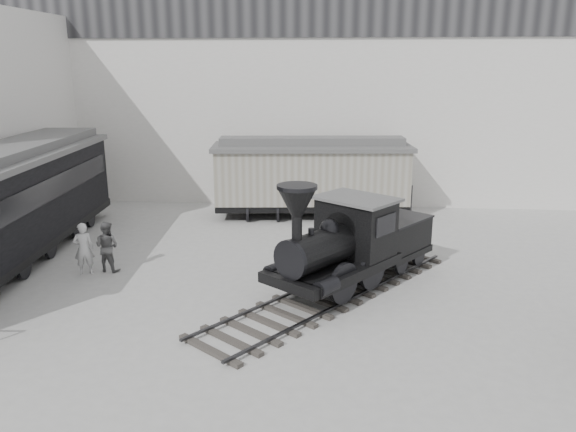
# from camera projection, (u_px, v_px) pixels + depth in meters

# --- Properties ---
(ground) EXTENTS (90.00, 90.00, 0.00)m
(ground) POSITION_uv_depth(u_px,v_px,m) (262.00, 330.00, 14.83)
(ground) COLOR #9E9E9B
(north_wall) EXTENTS (34.00, 2.51, 11.00)m
(north_wall) POSITION_uv_depth(u_px,v_px,m) (299.00, 90.00, 27.79)
(north_wall) COLOR silver
(north_wall) RESTS_ON ground
(locomotive) EXTENTS (7.97, 9.36, 3.58)m
(locomotive) POSITION_uv_depth(u_px,v_px,m) (348.00, 248.00, 17.33)
(locomotive) COLOR #2A2724
(locomotive) RESTS_ON ground
(boxcar) EXTENTS (9.14, 3.59, 3.65)m
(boxcar) POSITION_uv_depth(u_px,v_px,m) (312.00, 175.00, 25.57)
(boxcar) COLOR black
(boxcar) RESTS_ON ground
(passenger_coach) EXTENTS (3.93, 14.28, 3.78)m
(passenger_coach) POSITION_uv_depth(u_px,v_px,m) (7.00, 206.00, 19.37)
(passenger_coach) COLOR black
(passenger_coach) RESTS_ON ground
(visitor_a) EXTENTS (0.76, 0.65, 1.78)m
(visitor_a) POSITION_uv_depth(u_px,v_px,m) (84.00, 249.00, 18.61)
(visitor_a) COLOR silver
(visitor_a) RESTS_ON ground
(visitor_b) EXTENTS (0.96, 0.81, 1.74)m
(visitor_b) POSITION_uv_depth(u_px,v_px,m) (107.00, 246.00, 18.90)
(visitor_b) COLOR #505050
(visitor_b) RESTS_ON ground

